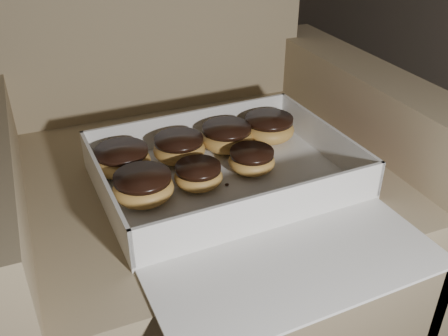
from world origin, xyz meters
name	(u,v)px	position (x,y,z in m)	size (l,w,h in m)	color
armchair	(193,200)	(0.78, 0.55, 0.27)	(0.83, 0.70, 0.87)	#91815C
bakery_box	(237,187)	(0.80, 0.37, 0.40)	(0.43, 0.50, 0.07)	silver
donut_a	(269,128)	(0.93, 0.51, 0.42)	(0.10, 0.10, 0.05)	gold
donut_b	(227,137)	(0.84, 0.51, 0.42)	(0.10, 0.10, 0.05)	gold
donut_c	(122,160)	(0.64, 0.50, 0.42)	(0.10, 0.10, 0.05)	gold
donut_d	(179,148)	(0.74, 0.50, 0.42)	(0.09, 0.09, 0.05)	gold
donut_e	(143,187)	(0.65, 0.40, 0.42)	(0.10, 0.10, 0.05)	gold
donut_f	(252,160)	(0.85, 0.42, 0.42)	(0.08, 0.08, 0.04)	gold
donut_g	(198,175)	(0.74, 0.41, 0.42)	(0.08, 0.08, 0.04)	gold
crumb_a	(227,184)	(0.79, 0.39, 0.40)	(0.01, 0.01, 0.00)	black
crumb_b	(319,197)	(0.91, 0.30, 0.40)	(0.01, 0.01, 0.00)	black
crumb_c	(236,205)	(0.78, 0.33, 0.40)	(0.01, 0.01, 0.00)	black
crumb_d	(336,193)	(0.94, 0.30, 0.40)	(0.01, 0.01, 0.00)	black
crumb_e	(209,217)	(0.73, 0.32, 0.40)	(0.01, 0.01, 0.00)	black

